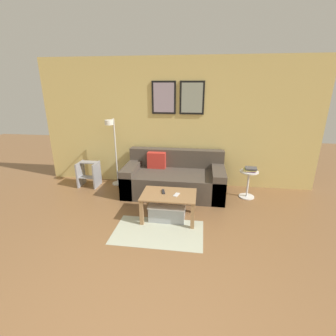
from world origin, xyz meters
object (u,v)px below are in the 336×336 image
storage_bin (167,211)px  side_table (248,182)px  book_stack (250,169)px  couch (174,179)px  coffee_table (169,199)px  floor_lamp (113,146)px  cell_phone (177,195)px  remote_control (163,192)px  step_stool (89,174)px

storage_bin → side_table: side_table is taller
book_stack → couch: bearing=178.5°
side_table → coffee_table: bearing=-144.4°
storage_bin → floor_lamp: size_ratio=0.41×
couch → cell_phone: couch is taller
couch → remote_control: size_ratio=12.72×
step_stool → storage_bin: bearing=-31.0°
floor_lamp → side_table: 2.71m
side_table → remote_control: (-1.46, -0.92, 0.12)m
coffee_table → floor_lamp: bearing=138.5°
remote_control → cell_phone: 0.23m
storage_bin → floor_lamp: floor_lamp is taller
floor_lamp → step_stool: bearing=-173.7°
coffee_table → storage_bin: bearing=-144.3°
floor_lamp → step_stool: size_ratio=2.73×
book_stack → step_stool: (-3.22, 0.11, -0.29)m
book_stack → step_stool: 3.23m
remote_control → step_stool: step_stool is taller
step_stool → side_table: bearing=-1.8°
book_stack → cell_phone: size_ratio=1.75×
coffee_table → floor_lamp: floor_lamp is taller
side_table → step_stool: size_ratio=1.02×
book_stack → step_stool: book_stack is taller
storage_bin → step_stool: 2.12m
couch → remote_control: (-0.06, -0.95, 0.15)m
coffee_table → storage_bin: coffee_table is taller
book_stack → floor_lamp: bearing=176.3°
remote_control → cell_phone: size_ratio=1.07×
floor_lamp → side_table: bearing=-3.4°
couch → book_stack: size_ratio=7.78×
floor_lamp → couch: bearing=-6.2°
storage_bin → remote_control: (-0.07, 0.07, 0.30)m
cell_phone → step_stool: size_ratio=0.27×
storage_bin → book_stack: (1.40, 0.98, 0.43)m
couch → floor_lamp: floor_lamp is taller
remote_control → book_stack: bearing=17.7°
coffee_table → floor_lamp: size_ratio=0.60×
coffee_table → book_stack: bearing=35.0°
remote_control → cell_phone: bearing=-31.6°
storage_bin → cell_phone: size_ratio=4.10×
side_table → step_stool: 3.20m
side_table → step_stool: (-3.20, 0.10, -0.04)m
coffee_table → step_stool: bearing=149.7°
coffee_table → book_stack: 1.70m
side_table → remote_control: size_ratio=3.48×
storage_bin → step_stool: (-1.82, 1.09, 0.14)m
floor_lamp → remote_control: size_ratio=9.34×
storage_bin → step_stool: bearing=149.0°
couch → step_stool: bearing=177.7°
step_stool → cell_phone: bearing=-29.1°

